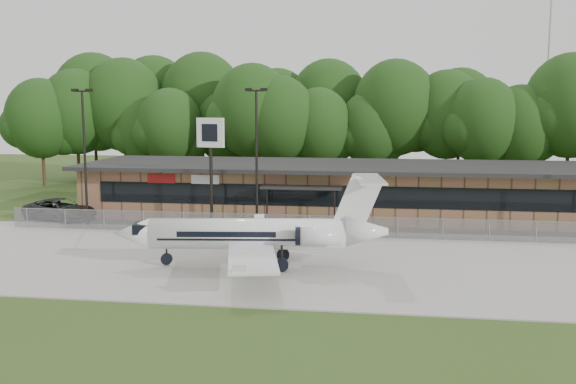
% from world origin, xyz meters
% --- Properties ---
extents(ground, '(160.00, 160.00, 0.00)m').
position_xyz_m(ground, '(0.00, 0.00, 0.00)').
color(ground, '#354B1B').
rests_on(ground, ground).
extents(apron, '(64.00, 18.00, 0.08)m').
position_xyz_m(apron, '(0.00, 8.00, 0.04)').
color(apron, '#9E9B93').
rests_on(apron, ground).
extents(parking_lot, '(50.00, 9.00, 0.06)m').
position_xyz_m(parking_lot, '(0.00, 19.50, 0.03)').
color(parking_lot, '#383835').
rests_on(parking_lot, ground).
extents(terminal, '(41.00, 11.65, 4.30)m').
position_xyz_m(terminal, '(-0.00, 23.94, 2.18)').
color(terminal, '#8D5C46').
rests_on(terminal, ground).
extents(fence, '(46.00, 0.04, 1.52)m').
position_xyz_m(fence, '(0.00, 15.00, 0.78)').
color(fence, gray).
rests_on(fence, ground).
extents(treeline, '(72.00, 12.00, 15.00)m').
position_xyz_m(treeline, '(0.00, 42.00, 7.50)').
color(treeline, '#143912').
rests_on(treeline, ground).
extents(radio_mast, '(0.20, 0.20, 25.00)m').
position_xyz_m(radio_mast, '(22.00, 48.00, 12.50)').
color(radio_mast, gray).
rests_on(radio_mast, ground).
extents(light_pole_left, '(1.55, 0.30, 10.23)m').
position_xyz_m(light_pole_left, '(-18.00, 16.50, 5.98)').
color(light_pole_left, black).
rests_on(light_pole_left, ground).
extents(light_pole_mid, '(1.55, 0.30, 10.23)m').
position_xyz_m(light_pole_mid, '(-5.00, 16.50, 5.98)').
color(light_pole_mid, black).
rests_on(light_pole_mid, ground).
extents(business_jet, '(15.56, 13.91, 5.23)m').
position_xyz_m(business_jet, '(-2.95, 6.24, 1.87)').
color(business_jet, white).
rests_on(business_jet, ground).
extents(suv, '(6.70, 4.61, 1.70)m').
position_xyz_m(suv, '(-21.22, 18.48, 0.85)').
color(suv, '#28282A').
rests_on(suv, ground).
extents(pole_sign, '(2.13, 0.70, 8.13)m').
position_xyz_m(pole_sign, '(-8.44, 16.80, 6.22)').
color(pole_sign, black).
rests_on(pole_sign, ground).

